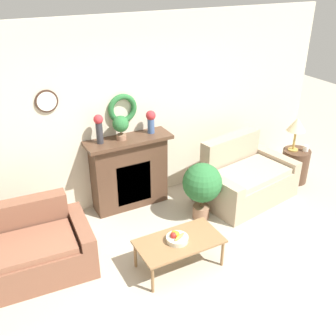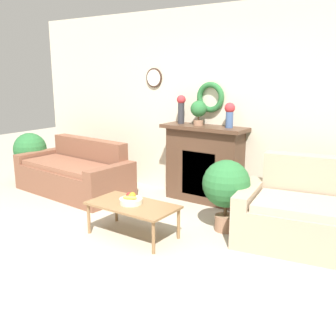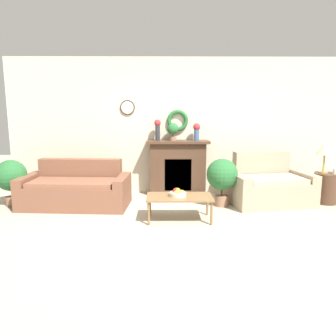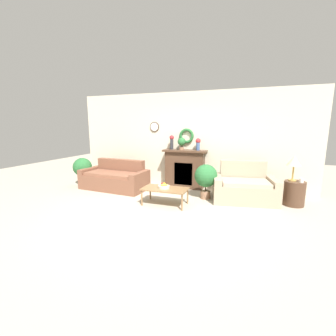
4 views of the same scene
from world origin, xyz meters
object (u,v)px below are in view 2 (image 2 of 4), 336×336
(couch_left, at_px, (75,174))
(potted_plant_floor_by_couch, at_px, (30,151))
(potted_plant_on_mantel, at_px, (199,110))
(potted_plant_floor_by_loveseat, at_px, (226,186))
(coffee_table, at_px, (133,207))
(vase_on_mantel_left, at_px, (181,107))
(loveseat_right, at_px, (307,216))
(fireplace, at_px, (204,164))
(vase_on_mantel_right, at_px, (230,113))
(fruit_bowl, at_px, (131,200))

(couch_left, bearing_deg, potted_plant_floor_by_couch, -178.79)
(potted_plant_on_mantel, relative_size, potted_plant_floor_by_loveseat, 0.40)
(coffee_table, bearing_deg, vase_on_mantel_left, 103.23)
(potted_plant_on_mantel, bearing_deg, loveseat_right, -19.08)
(potted_plant_floor_by_loveseat, bearing_deg, potted_plant_on_mantel, 137.29)
(vase_on_mantel_left, bearing_deg, loveseat_right, -16.95)
(loveseat_right, xyz_separation_m, coffee_table, (-1.67, -0.93, 0.03))
(fireplace, distance_m, potted_plant_on_mantel, 0.76)
(fireplace, distance_m, potted_plant_floor_by_loveseat, 1.09)
(couch_left, bearing_deg, potted_plant_floor_by_loveseat, 3.04)
(fireplace, relative_size, potted_plant_floor_by_couch, 1.50)
(vase_on_mantel_right, relative_size, potted_plant_floor_by_loveseat, 0.39)
(couch_left, relative_size, coffee_table, 1.88)
(loveseat_right, relative_size, potted_plant_floor_by_couch, 1.91)
(potted_plant_on_mantel, bearing_deg, couch_left, -156.66)
(loveseat_right, distance_m, vase_on_mantel_left, 2.35)
(potted_plant_on_mantel, bearing_deg, vase_on_mantel_left, 176.18)
(couch_left, bearing_deg, loveseat_right, 6.26)
(vase_on_mantel_left, relative_size, vase_on_mantel_right, 1.22)
(vase_on_mantel_left, distance_m, potted_plant_on_mantel, 0.30)
(potted_plant_on_mantel, distance_m, potted_plant_floor_by_couch, 3.07)
(couch_left, height_order, coffee_table, couch_left)
(potted_plant_floor_by_couch, bearing_deg, fruit_bowl, -15.66)
(couch_left, height_order, potted_plant_floor_by_loveseat, potted_plant_floor_by_loveseat)
(vase_on_mantel_left, distance_m, vase_on_mantel_right, 0.77)
(vase_on_mantel_right, bearing_deg, potted_plant_floor_by_couch, -167.91)
(fruit_bowl, bearing_deg, potted_plant_floor_by_loveseat, 42.07)
(fireplace, height_order, loveseat_right, fireplace)
(coffee_table, bearing_deg, potted_plant_floor_by_loveseat, 43.48)
(potted_plant_floor_by_loveseat, bearing_deg, vase_on_mantel_right, 115.47)
(couch_left, bearing_deg, vase_on_mantel_left, 31.95)
(potted_plant_floor_by_loveseat, bearing_deg, potted_plant_floor_by_couch, 178.70)
(coffee_table, distance_m, potted_plant_floor_by_couch, 3.07)
(potted_plant_on_mantel, bearing_deg, fruit_bowl, -88.68)
(potted_plant_floor_by_couch, bearing_deg, vase_on_mantel_left, 15.52)
(loveseat_right, relative_size, coffee_table, 1.54)
(potted_plant_floor_by_loveseat, bearing_deg, fireplace, 133.24)
(fruit_bowl, distance_m, potted_plant_on_mantel, 1.75)
(couch_left, xyz_separation_m, fruit_bowl, (1.77, -0.77, 0.14))
(fireplace, distance_m, fruit_bowl, 1.54)
(coffee_table, distance_m, fruit_bowl, 0.09)
(couch_left, height_order, vase_on_mantel_right, vase_on_mantel_right)
(vase_on_mantel_right, height_order, potted_plant_on_mantel, potted_plant_on_mantel)
(coffee_table, relative_size, vase_on_mantel_right, 3.03)
(loveseat_right, distance_m, potted_plant_floor_by_loveseat, 0.93)
(coffee_table, distance_m, vase_on_mantel_left, 1.87)
(fruit_bowl, relative_size, vase_on_mantel_left, 0.64)
(couch_left, distance_m, potted_plant_floor_by_loveseat, 2.59)
(vase_on_mantel_right, xyz_separation_m, potted_plant_floor_by_couch, (-3.35, -0.72, -0.77))
(loveseat_right, relative_size, potted_plant_floor_by_loveseat, 1.84)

